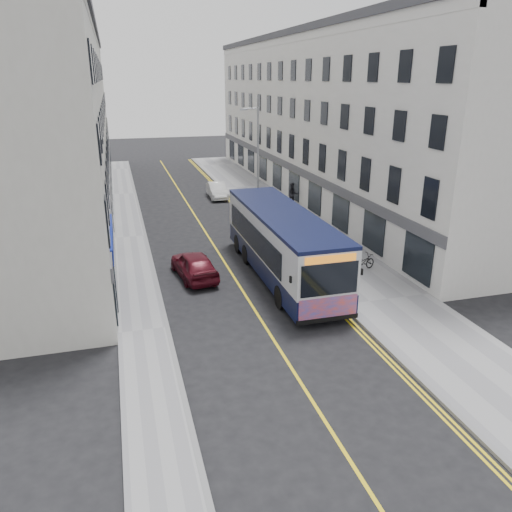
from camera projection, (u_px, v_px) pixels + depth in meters
ground at (252, 306)px, 22.90m from camera, size 140.00×140.00×0.00m
pavement_east at (293, 224)px, 35.34m from camera, size 4.50×64.00×0.12m
pavement_west at (130, 237)px, 32.48m from camera, size 2.00×64.00×0.12m
kerb_east at (262, 227)px, 34.77m from camera, size 0.18×64.00×0.13m
kerb_west at (145, 236)px, 32.74m from camera, size 0.18×64.00×0.13m
road_centre_line at (206, 232)px, 33.78m from camera, size 0.12×64.00×0.01m
road_dbl_yellow_inner at (256, 228)px, 34.68m from camera, size 0.10×64.00×0.01m
road_dbl_yellow_outer at (259, 228)px, 34.73m from camera, size 0.10×64.00×0.01m
terrace_east at (317, 119)px, 42.66m from camera, size 6.00×46.00×13.00m
terrace_west at (63, 125)px, 37.45m from camera, size 6.00×46.00×13.00m
streetlamp at (257, 160)px, 35.17m from camera, size 1.32×0.18×8.00m
city_bus at (282, 242)px, 25.62m from camera, size 2.81×12.07×3.51m
bicycle at (363, 262)px, 26.66m from camera, size 1.79×1.12×0.89m
pedestrian_near at (279, 218)px, 33.26m from camera, size 0.70×0.47×1.87m
pedestrian_far at (293, 195)px, 39.85m from camera, size 0.99×0.82×1.87m
car_white at (217, 190)px, 43.22m from camera, size 1.50×4.00×1.30m
car_maroon at (194, 265)px, 25.92m from camera, size 2.24×4.38×1.43m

